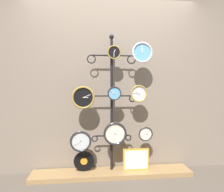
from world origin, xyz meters
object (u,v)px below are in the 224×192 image
at_px(display_stand, 112,131).
at_px(clock_middle_right, 139,94).
at_px(picture_frame, 136,159).
at_px(clock_middle_left, 83,98).
at_px(clock_bottom_left, 81,141).
at_px(clock_top_right, 142,53).
at_px(vinyl_record, 84,161).
at_px(clock_bottom_right, 146,134).
at_px(clock_middle_center, 114,93).
at_px(clock_bottom_center, 115,134).
at_px(clock_top_center, 114,52).

xyz_separation_m(display_stand, clock_middle_right, (0.37, -0.09, 0.53)).
height_order(clock_middle_right, picture_frame, clock_middle_right).
relative_size(clock_middle_left, clock_bottom_left, 1.07).
height_order(clock_top_right, clock_bottom_left, clock_top_right).
relative_size(display_stand, clock_middle_right, 8.19).
xyz_separation_m(clock_top_right, vinyl_record, (-0.79, 0.08, -1.49)).
relative_size(clock_middle_right, clock_bottom_left, 0.84).
relative_size(clock_top_right, clock_bottom_right, 1.41).
bearing_deg(picture_frame, clock_bottom_left, -177.20).
relative_size(clock_middle_left, clock_middle_center, 1.62).
height_order(clock_bottom_center, picture_frame, clock_bottom_center).
xyz_separation_m(clock_bottom_right, picture_frame, (-0.13, 0.01, -0.36)).
bearing_deg(clock_bottom_right, picture_frame, 173.64).
xyz_separation_m(clock_middle_center, vinyl_record, (-0.41, 0.08, -0.94)).
bearing_deg(clock_bottom_center, clock_top_right, -2.91).
bearing_deg(clock_bottom_center, clock_bottom_left, -177.57).
height_order(display_stand, picture_frame, display_stand).
relative_size(clock_top_center, clock_top_right, 0.66).
xyz_separation_m(vinyl_record, picture_frame, (0.72, -0.05, 0.01)).
bearing_deg(clock_middle_center, clock_bottom_right, 1.77).
xyz_separation_m(display_stand, picture_frame, (0.33, -0.08, -0.39)).
height_order(clock_top_right, vinyl_record, clock_top_right).
bearing_deg(clock_middle_right, clock_middle_center, -177.65).
bearing_deg(clock_bottom_left, clock_bottom_right, 1.46).
height_order(clock_bottom_right, picture_frame, clock_bottom_right).
bearing_deg(display_stand, clock_top_right, -15.51).
xyz_separation_m(clock_middle_center, clock_bottom_center, (0.01, 0.01, -0.55)).
distance_m(clock_bottom_right, vinyl_record, 0.93).
xyz_separation_m(clock_middle_left, clock_bottom_center, (0.43, 0.01, -0.50)).
relative_size(clock_bottom_left, vinyl_record, 1.01).
bearing_deg(vinyl_record, picture_frame, -3.83).
height_order(display_stand, clock_middle_left, display_stand).
relative_size(clock_bottom_left, clock_bottom_right, 1.41).
distance_m(clock_top_center, clock_middle_left, 0.74).
bearing_deg(clock_bottom_center, picture_frame, 3.38).
height_order(clock_top_center, clock_bottom_left, clock_top_center).
xyz_separation_m(clock_bottom_left, clock_bottom_center, (0.46, 0.02, 0.09)).
bearing_deg(clock_top_center, display_stand, 108.62).
xyz_separation_m(clock_top_right, clock_middle_center, (-0.38, 0.01, -0.55)).
relative_size(clock_middle_center, clock_bottom_right, 0.94).
bearing_deg(clock_top_center, clock_middle_right, -2.50).
relative_size(clock_middle_center, clock_bottom_center, 0.59).
distance_m(clock_top_right, clock_bottom_left, 1.45).
bearing_deg(clock_middle_right, clock_top_center, 177.50).
height_order(clock_top_right, clock_bottom_center, clock_top_right).
relative_size(clock_bottom_left, picture_frame, 0.77).
xyz_separation_m(clock_top_center, clock_top_right, (0.38, -0.04, -0.00)).
height_order(clock_middle_right, clock_bottom_left, clock_middle_right).
xyz_separation_m(display_stand, clock_top_right, (0.40, -0.11, 1.09)).
height_order(display_stand, clock_top_center, display_stand).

